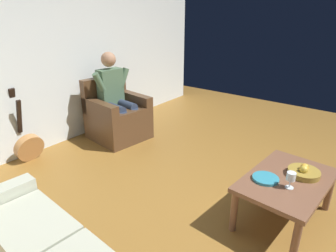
{
  "coord_description": "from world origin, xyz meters",
  "views": [
    {
      "loc": [
        2.47,
        0.65,
        1.82
      ],
      "look_at": [
        0.02,
        -1.23,
        0.58
      ],
      "focal_mm": 31.31,
      "sensor_mm": 36.0,
      "label": 1
    }
  ],
  "objects_px": {
    "guitar": "(28,145)",
    "wine_glass_near": "(291,178)",
    "decorative_dish": "(266,179)",
    "armchair": "(117,117)",
    "person_seated": "(115,94)",
    "fruit_bowl": "(304,172)",
    "coffee_table": "(287,184)"
  },
  "relations": [
    {
      "from": "guitar",
      "to": "wine_glass_near",
      "type": "xyz_separation_m",
      "value": [
        -0.67,
        2.99,
        0.32
      ]
    },
    {
      "from": "decorative_dish",
      "to": "armchair",
      "type": "bearing_deg",
      "value": -102.27
    },
    {
      "from": "armchair",
      "to": "guitar",
      "type": "height_order",
      "value": "guitar"
    },
    {
      "from": "person_seated",
      "to": "fruit_bowl",
      "type": "distance_m",
      "value": 2.7
    },
    {
      "from": "armchair",
      "to": "person_seated",
      "type": "xyz_separation_m",
      "value": [
        0.0,
        0.01,
        0.36
      ]
    },
    {
      "from": "guitar",
      "to": "fruit_bowl",
      "type": "height_order",
      "value": "guitar"
    },
    {
      "from": "guitar",
      "to": "armchair",
      "type": "bearing_deg",
      "value": 163.7
    },
    {
      "from": "decorative_dish",
      "to": "guitar",
      "type": "bearing_deg",
      "value": -76.48
    },
    {
      "from": "guitar",
      "to": "decorative_dish",
      "type": "xyz_separation_m",
      "value": [
        -0.67,
        2.79,
        0.24
      ]
    },
    {
      "from": "person_seated",
      "to": "guitar",
      "type": "distance_m",
      "value": 1.34
    },
    {
      "from": "armchair",
      "to": "wine_glass_near",
      "type": "xyz_separation_m",
      "value": [
        0.53,
        2.64,
        0.22
      ]
    },
    {
      "from": "person_seated",
      "to": "wine_glass_near",
      "type": "distance_m",
      "value": 2.69
    },
    {
      "from": "armchair",
      "to": "guitar",
      "type": "distance_m",
      "value": 1.26
    },
    {
      "from": "person_seated",
      "to": "fruit_bowl",
      "type": "bearing_deg",
      "value": 91.59
    },
    {
      "from": "fruit_bowl",
      "to": "person_seated",
      "type": "bearing_deg",
      "value": -95.32
    },
    {
      "from": "guitar",
      "to": "person_seated",
      "type": "bearing_deg",
      "value": 163.46
    },
    {
      "from": "coffee_table",
      "to": "wine_glass_near",
      "type": "bearing_deg",
      "value": 20.17
    },
    {
      "from": "guitar",
      "to": "wine_glass_near",
      "type": "distance_m",
      "value": 3.08
    },
    {
      "from": "guitar",
      "to": "fruit_bowl",
      "type": "bearing_deg",
      "value": 107.43
    },
    {
      "from": "person_seated",
      "to": "armchair",
      "type": "bearing_deg",
      "value": -90.0
    },
    {
      "from": "armchair",
      "to": "fruit_bowl",
      "type": "xyz_separation_m",
      "value": [
        0.25,
        2.68,
        0.15
      ]
    },
    {
      "from": "person_seated",
      "to": "coffee_table",
      "type": "distance_m",
      "value": 2.63
    },
    {
      "from": "person_seated",
      "to": "decorative_dish",
      "type": "xyz_separation_m",
      "value": [
        0.53,
        2.44,
        -0.23
      ]
    },
    {
      "from": "wine_glass_near",
      "to": "decorative_dish",
      "type": "bearing_deg",
      "value": -90.45
    },
    {
      "from": "person_seated",
      "to": "coffee_table",
      "type": "relative_size",
      "value": 1.25
    },
    {
      "from": "armchair",
      "to": "decorative_dish",
      "type": "relative_size",
      "value": 3.91
    },
    {
      "from": "guitar",
      "to": "fruit_bowl",
      "type": "xyz_separation_m",
      "value": [
        -0.95,
        3.03,
        0.26
      ]
    },
    {
      "from": "armchair",
      "to": "wine_glass_near",
      "type": "distance_m",
      "value": 2.7
    },
    {
      "from": "wine_glass_near",
      "to": "fruit_bowl",
      "type": "relative_size",
      "value": 0.53
    },
    {
      "from": "coffee_table",
      "to": "fruit_bowl",
      "type": "bearing_deg",
      "value": 146.92
    },
    {
      "from": "fruit_bowl",
      "to": "coffee_table",
      "type": "bearing_deg",
      "value": -33.08
    },
    {
      "from": "armchair",
      "to": "wine_glass_near",
      "type": "bearing_deg",
      "value": 85.52
    }
  ]
}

